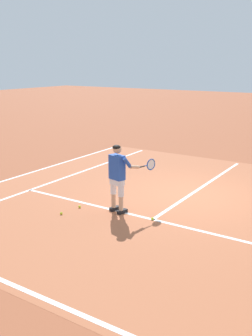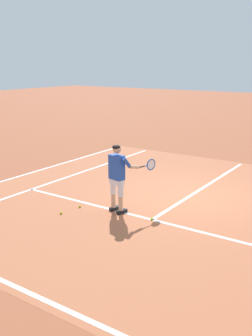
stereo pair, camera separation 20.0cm
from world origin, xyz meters
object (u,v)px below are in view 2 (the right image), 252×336
tennis_player (118,174)px  tennis_ball_mid_court (61,213)px  tennis_ball_by_baseline (152,219)px  tennis_ball_near_feet (80,206)px

tennis_player → tennis_ball_mid_court: tennis_player is taller
tennis_ball_by_baseline → tennis_ball_mid_court: bearing=-155.9°
tennis_player → tennis_ball_near_feet: size_ratio=25.95×
tennis_ball_mid_court → tennis_ball_by_baseline: bearing=24.1°
tennis_ball_near_feet → tennis_ball_mid_court: (-0.08, -0.60, 0.00)m
tennis_ball_near_feet → tennis_ball_by_baseline: size_ratio=1.00×
tennis_ball_by_baseline → tennis_ball_mid_court: (-2.05, -0.92, 0.00)m
tennis_player → tennis_ball_near_feet: tennis_player is taller
tennis_ball_by_baseline → tennis_ball_mid_court: size_ratio=1.00×
tennis_player → tennis_ball_by_baseline: size_ratio=25.95×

